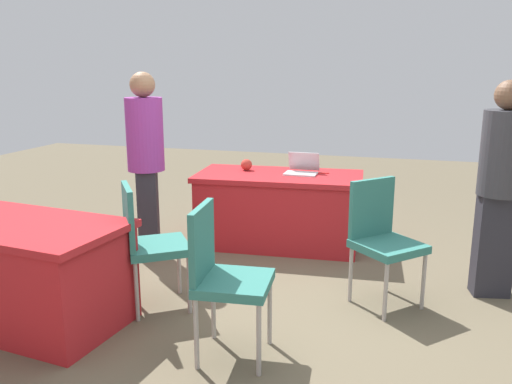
# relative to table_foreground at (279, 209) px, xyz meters

# --- Properties ---
(ground_plane) EXTENTS (14.40, 14.40, 0.00)m
(ground_plane) POSITION_rel_table_foreground_xyz_m (-0.32, 1.48, -0.37)
(ground_plane) COLOR brown
(table_foreground) EXTENTS (1.70, 0.93, 0.74)m
(table_foreground) POSITION_rel_table_foreground_xyz_m (0.00, 0.00, 0.00)
(table_foreground) COLOR #AD1E23
(table_foreground) RESTS_ON ground
(table_mid_left) EXTENTS (1.62, 0.98, 0.74)m
(table_mid_left) POSITION_rel_table_foreground_xyz_m (1.36, 2.15, 0.00)
(table_mid_left) COLOR #AD1E23
(table_mid_left) RESTS_ON ground
(chair_tucked_left) EXTENTS (0.62, 0.62, 0.95)m
(chair_tucked_left) POSITION_rel_table_foreground_xyz_m (-1.08, 1.13, 0.18)
(chair_tucked_left) COLOR #9E9993
(chair_tucked_left) RESTS_ON ground
(chair_by_pillar) EXTENTS (0.48, 0.48, 0.97)m
(chair_by_pillar) POSITION_rel_table_foreground_xyz_m (-0.18, 2.20, 0.19)
(chair_by_pillar) COLOR #9E9993
(chair_by_pillar) RESTS_ON ground
(chair_back_row) EXTENTS (0.61, 0.61, 0.96)m
(chair_back_row) POSITION_rel_table_foreground_xyz_m (0.58, 1.72, 0.18)
(chair_back_row) COLOR #9E9993
(chair_back_row) RESTS_ON ground
(person_presenter) EXTENTS (0.44, 0.44, 1.74)m
(person_presenter) POSITION_rel_table_foreground_xyz_m (1.10, 0.70, 0.60)
(person_presenter) COLOR #26262D
(person_presenter) RESTS_ON ground
(person_attendee_standing) EXTENTS (0.40, 0.40, 1.69)m
(person_attendee_standing) POSITION_rel_table_foreground_xyz_m (-1.92, 0.74, 0.57)
(person_attendee_standing) COLOR #26262D
(person_attendee_standing) RESTS_ON ground
(laptop_silver) EXTENTS (0.32, 0.29, 0.21)m
(laptop_silver) POSITION_rel_table_foreground_xyz_m (-0.21, -0.08, 0.40)
(laptop_silver) COLOR silver
(laptop_silver) RESTS_ON table_foreground
(yarn_ball) EXTENTS (0.12, 0.12, 0.12)m
(yarn_ball) POSITION_rel_table_foreground_xyz_m (0.37, -0.10, 0.42)
(yarn_ball) COLOR #B2382D
(yarn_ball) RESTS_ON table_foreground
(scissors_red) EXTENTS (0.18, 0.08, 0.01)m
(scissors_red) POSITION_rel_table_foreground_xyz_m (-0.39, -0.14, 0.37)
(scissors_red) COLOR red
(scissors_red) RESTS_ON table_foreground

